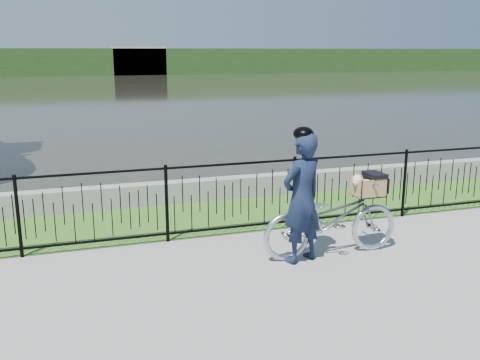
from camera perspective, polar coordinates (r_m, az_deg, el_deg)
name	(u,v)px	position (r m, az deg, el deg)	size (l,w,h in m)	color
ground	(270,275)	(6.79, 3.27, -10.09)	(120.00, 120.00, 0.00)	gray
grass_strip	(216,215)	(9.11, -2.62, -3.80)	(60.00, 2.00, 0.01)	#36651F
water	(101,91)	(38.96, -14.65, 9.17)	(120.00, 120.00, 0.00)	#28281F
quay_wall	(201,190)	(9.99, -4.14, -1.08)	(60.00, 0.30, 0.40)	gray
fence	(233,198)	(8.03, -0.78, -1.95)	(14.00, 0.06, 1.15)	black
far_treeline	(85,62)	(65.84, -16.23, 12.02)	(120.00, 6.00, 3.00)	#234319
far_building_right	(139,61)	(64.83, -10.76, 12.39)	(6.00, 3.00, 3.20)	#AD9E8B
bicycle_rig	(332,218)	(7.36, 9.78, -4.02)	(1.96, 0.68, 1.13)	#B0B5BC
cyclist	(302,197)	(6.98, 6.63, -1.77)	(0.73, 0.61, 1.80)	#121B32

